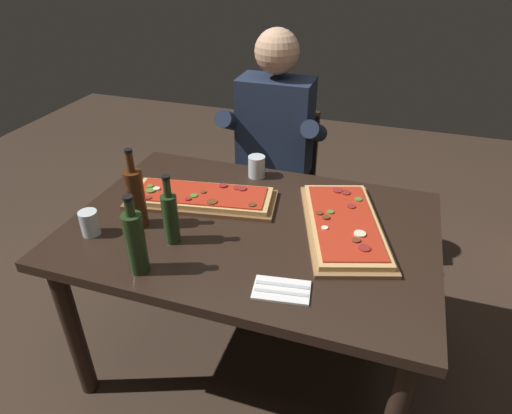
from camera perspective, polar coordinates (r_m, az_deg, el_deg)
name	(u,v)px	position (r m, az deg, el deg)	size (l,w,h in m)	color
ground_plane	(253,353)	(2.22, -0.42, -18.27)	(6.40, 6.40, 0.00)	#38281E
dining_table	(252,244)	(1.78, -0.51, -4.79)	(1.40, 0.96, 0.74)	black
pizza_rectangular_front	(201,197)	(1.87, -7.04, 1.24)	(0.65, 0.33, 0.05)	brown
pizza_rectangular_left	(344,224)	(1.72, 11.24, -2.17)	(0.45, 0.65, 0.05)	olive
wine_bottle_dark	(136,197)	(1.72, -15.22, 1.26)	(0.07, 0.07, 0.32)	#47230F
oil_bottle_amber	(170,216)	(1.60, -10.96, -1.19)	(0.06, 0.06, 0.27)	#233819
vinegar_bottle_green	(135,241)	(1.48, -15.26, -4.29)	(0.07, 0.07, 0.29)	#233819
tumbler_near_camera	(90,223)	(1.76, -20.63, -1.94)	(0.07, 0.07, 0.10)	silver
tumbler_far_side	(257,167)	(2.05, 0.08, 5.23)	(0.08, 0.08, 0.10)	silver
napkin_cutlery_set	(282,290)	(1.43, 3.31, -10.60)	(0.19, 0.13, 0.01)	white
diner_chair	(277,179)	(2.59, 2.77, 3.68)	(0.44, 0.44, 0.87)	black
seated_diner	(272,146)	(2.37, 2.13, 7.84)	(0.53, 0.41, 1.33)	#23232D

